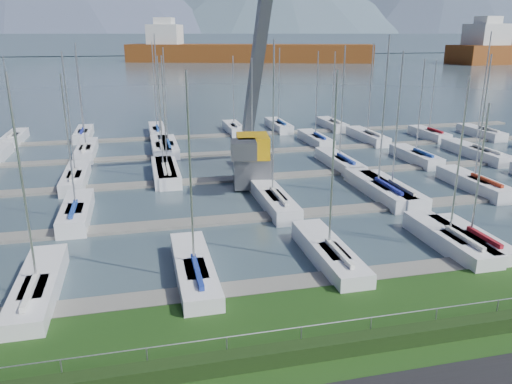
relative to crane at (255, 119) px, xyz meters
name	(u,v)px	position (x,y,z in m)	size (l,w,h in m)	color
water	(147,58)	(-2.89, 235.31, -5.73)	(800.00, 540.00, 0.20)	#3E515B
hedge	(328,348)	(-2.89, -25.09, -4.98)	(80.00, 0.70, 0.70)	black
fence	(325,324)	(-2.89, -24.69, -4.13)	(0.04, 0.04, 80.00)	gray
foothill	(143,43)	(-2.89, 305.31, 0.67)	(900.00, 80.00, 12.00)	#49586A
docks	(220,180)	(-2.89, 1.31, -5.55)	(90.00, 41.60, 0.25)	#65635E
crane	(255,119)	(0.00, 0.00, 0.00)	(4.78, 13.36, 22.35)	#5A5B61
cargo_ship_mid	(239,53)	(37.24, 189.65, -1.87)	(110.12, 51.33, 21.50)	brown
sailboat_fleet	(210,115)	(-3.37, 3.06, -0.01)	(75.70, 49.54, 12.98)	silver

